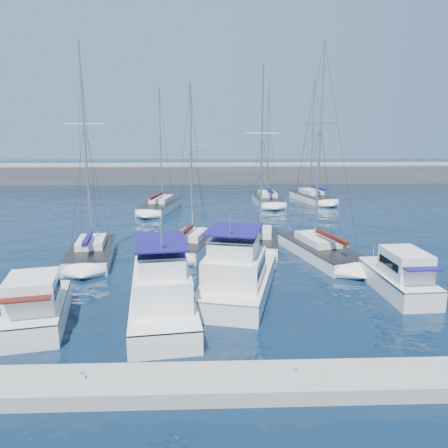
{
  "coord_description": "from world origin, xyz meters",
  "views": [
    {
      "loc": [
        -3.28,
        -25.79,
        9.81
      ],
      "look_at": [
        -2.17,
        4.55,
        3.0
      ],
      "focal_mm": 35.0,
      "sensor_mm": 36.0,
      "label": 1
    }
  ],
  "objects_px": {
    "motor_yacht_stbd_inner": "(236,278)",
    "sailboat_mid_d": "(320,250)",
    "sailboat_back_a": "(160,206)",
    "motor_yacht_port_inner": "(162,294)",
    "motor_yacht_port_outer": "(36,309)",
    "sailboat_mid_c": "(260,241)",
    "motor_yacht_stbd_outer": "(399,278)",
    "sailboat_back_c": "(313,197)",
    "sailboat_mid_b": "(190,245)",
    "sailboat_back_b": "(268,200)",
    "sailboat_mid_a": "(91,253)"
  },
  "relations": [
    {
      "from": "sailboat_mid_c",
      "to": "sailboat_back_c",
      "type": "xyz_separation_m",
      "value": [
        9.74,
        22.6,
        -0.01
      ]
    },
    {
      "from": "motor_yacht_stbd_inner",
      "to": "sailboat_mid_a",
      "type": "relative_size",
      "value": 0.59
    },
    {
      "from": "motor_yacht_port_inner",
      "to": "sailboat_back_c",
      "type": "height_order",
      "value": "sailboat_back_c"
    },
    {
      "from": "motor_yacht_port_inner",
      "to": "sailboat_mid_d",
      "type": "height_order",
      "value": "sailboat_mid_d"
    },
    {
      "from": "sailboat_mid_b",
      "to": "sailboat_back_b",
      "type": "height_order",
      "value": "sailboat_back_b"
    },
    {
      "from": "motor_yacht_stbd_inner",
      "to": "sailboat_mid_d",
      "type": "distance_m",
      "value": 10.49
    },
    {
      "from": "motor_yacht_port_inner",
      "to": "motor_yacht_stbd_inner",
      "type": "bearing_deg",
      "value": 21.02
    },
    {
      "from": "sailboat_mid_c",
      "to": "sailboat_back_a",
      "type": "bearing_deg",
      "value": 128.65
    },
    {
      "from": "motor_yacht_stbd_inner",
      "to": "sailboat_mid_d",
      "type": "bearing_deg",
      "value": 62.03
    },
    {
      "from": "sailboat_back_a",
      "to": "sailboat_back_c",
      "type": "xyz_separation_m",
      "value": [
        19.69,
        5.58,
        0.02
      ]
    },
    {
      "from": "motor_yacht_port_inner",
      "to": "motor_yacht_stbd_outer",
      "type": "height_order",
      "value": "motor_yacht_port_inner"
    },
    {
      "from": "motor_yacht_port_outer",
      "to": "sailboat_mid_a",
      "type": "bearing_deg",
      "value": 79.42
    },
    {
      "from": "motor_yacht_stbd_outer",
      "to": "sailboat_back_b",
      "type": "bearing_deg",
      "value": 93.98
    },
    {
      "from": "motor_yacht_port_outer",
      "to": "motor_yacht_stbd_outer",
      "type": "xyz_separation_m",
      "value": [
        19.99,
        3.77,
        -0.0
      ]
    },
    {
      "from": "motor_yacht_stbd_outer",
      "to": "sailboat_back_c",
      "type": "distance_m",
      "value": 32.96
    },
    {
      "from": "sailboat_back_b",
      "to": "motor_yacht_port_outer",
      "type": "bearing_deg",
      "value": -117.53
    },
    {
      "from": "motor_yacht_port_outer",
      "to": "sailboat_back_c",
      "type": "distance_m",
      "value": 43.02
    },
    {
      "from": "motor_yacht_stbd_inner",
      "to": "sailboat_back_a",
      "type": "bearing_deg",
      "value": 118.62
    },
    {
      "from": "sailboat_back_c",
      "to": "motor_yacht_port_inner",
      "type": "bearing_deg",
      "value": -129.07
    },
    {
      "from": "sailboat_mid_d",
      "to": "sailboat_mid_b",
      "type": "bearing_deg",
      "value": 154.41
    },
    {
      "from": "motor_yacht_stbd_inner",
      "to": "sailboat_back_b",
      "type": "height_order",
      "value": "sailboat_back_b"
    },
    {
      "from": "motor_yacht_stbd_inner",
      "to": "motor_yacht_stbd_outer",
      "type": "height_order",
      "value": "motor_yacht_stbd_inner"
    },
    {
      "from": "motor_yacht_stbd_inner",
      "to": "sailboat_mid_c",
      "type": "bearing_deg",
      "value": 89.74
    },
    {
      "from": "motor_yacht_stbd_outer",
      "to": "sailboat_back_c",
      "type": "relative_size",
      "value": 0.41
    },
    {
      "from": "motor_yacht_stbd_inner",
      "to": "sailboat_mid_b",
      "type": "xyz_separation_m",
      "value": [
        -3.09,
        9.75,
        -0.62
      ]
    },
    {
      "from": "sailboat_mid_c",
      "to": "sailboat_mid_d",
      "type": "bearing_deg",
      "value": -23.14
    },
    {
      "from": "motor_yacht_stbd_outer",
      "to": "sailboat_back_a",
      "type": "relative_size",
      "value": 0.45
    },
    {
      "from": "sailboat_back_a",
      "to": "sailboat_back_c",
      "type": "height_order",
      "value": "sailboat_back_c"
    },
    {
      "from": "motor_yacht_port_outer",
      "to": "sailboat_mid_c",
      "type": "xyz_separation_m",
      "value": [
        12.81,
        14.03,
        -0.4
      ]
    },
    {
      "from": "sailboat_back_a",
      "to": "sailboat_mid_d",
      "type": "bearing_deg",
      "value": -43.01
    },
    {
      "from": "motor_yacht_port_outer",
      "to": "motor_yacht_port_inner",
      "type": "height_order",
      "value": "motor_yacht_port_inner"
    },
    {
      "from": "sailboat_mid_d",
      "to": "motor_yacht_port_inner",
      "type": "bearing_deg",
      "value": -152.5
    },
    {
      "from": "motor_yacht_stbd_outer",
      "to": "sailboat_back_c",
      "type": "bearing_deg",
      "value": 82.74
    },
    {
      "from": "motor_yacht_port_outer",
      "to": "motor_yacht_stbd_outer",
      "type": "distance_m",
      "value": 20.35
    },
    {
      "from": "sailboat_mid_b",
      "to": "motor_yacht_stbd_outer",
      "type": "bearing_deg",
      "value": -22.26
    },
    {
      "from": "sailboat_mid_b",
      "to": "sailboat_back_c",
      "type": "bearing_deg",
      "value": 70.75
    },
    {
      "from": "motor_yacht_port_outer",
      "to": "sailboat_mid_c",
      "type": "height_order",
      "value": "sailboat_mid_c"
    },
    {
      "from": "motor_yacht_stbd_inner",
      "to": "sailboat_back_b",
      "type": "xyz_separation_m",
      "value": [
        6.09,
        31.26,
        -0.6
      ]
    },
    {
      "from": "sailboat_back_c",
      "to": "sailboat_mid_b",
      "type": "bearing_deg",
      "value": -137.58
    },
    {
      "from": "motor_yacht_port_inner",
      "to": "sailboat_mid_c",
      "type": "xyz_separation_m",
      "value": [
        6.7,
        12.7,
        -0.59
      ]
    },
    {
      "from": "motor_yacht_port_outer",
      "to": "sailboat_mid_c",
      "type": "relative_size",
      "value": 0.42
    },
    {
      "from": "motor_yacht_port_outer",
      "to": "sailboat_mid_d",
      "type": "bearing_deg",
      "value": 21.75
    },
    {
      "from": "sailboat_mid_a",
      "to": "sailboat_mid_d",
      "type": "height_order",
      "value": "sailboat_mid_d"
    },
    {
      "from": "sailboat_mid_b",
      "to": "motor_yacht_port_inner",
      "type": "bearing_deg",
      "value": -80.56
    },
    {
      "from": "motor_yacht_port_inner",
      "to": "motor_yacht_stbd_inner",
      "type": "xyz_separation_m",
      "value": [
        4.1,
        2.21,
        -0.0
      ]
    },
    {
      "from": "sailboat_mid_a",
      "to": "sailboat_mid_d",
      "type": "distance_m",
      "value": 17.4
    },
    {
      "from": "sailboat_mid_a",
      "to": "sailboat_mid_b",
      "type": "relative_size",
      "value": 1.2
    },
    {
      "from": "motor_yacht_stbd_outer",
      "to": "sailboat_mid_a",
      "type": "relative_size",
      "value": 0.41
    },
    {
      "from": "sailboat_mid_b",
      "to": "sailboat_mid_d",
      "type": "bearing_deg",
      "value": 3.37
    },
    {
      "from": "motor_yacht_port_inner",
      "to": "sailboat_back_b",
      "type": "relative_size",
      "value": 0.7
    }
  ]
}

